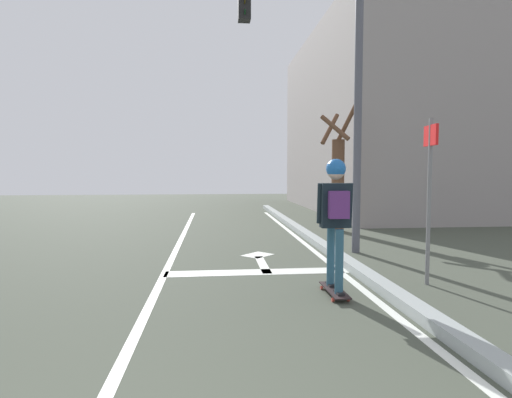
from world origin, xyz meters
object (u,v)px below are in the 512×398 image
at_px(skater, 336,206).
at_px(roadside_tree, 338,178).
at_px(skateboard, 334,290).
at_px(street_sign_post, 430,177).
at_px(traffic_signal_mast, 311,62).

bearing_deg(skater, roadside_tree, 72.96).
height_order(skateboard, street_sign_post, street_sign_post).
bearing_deg(roadside_tree, skater, -107.04).
relative_size(skateboard, roadside_tree, 0.24).
bearing_deg(roadside_tree, traffic_signal_mast, -116.25).
bearing_deg(roadside_tree, skateboard, -107.08).
bearing_deg(traffic_signal_mast, skateboard, -96.22).
height_order(skater, traffic_signal_mast, traffic_signal_mast).
height_order(traffic_signal_mast, roadside_tree, traffic_signal_mast).
bearing_deg(traffic_signal_mast, roadside_tree, 63.75).
xyz_separation_m(traffic_signal_mast, roadside_tree, (1.52, 3.08, -2.34)).
bearing_deg(skateboard, traffic_signal_mast, 83.78).
height_order(skateboard, skater, skater).
relative_size(skateboard, street_sign_post, 0.34).
relative_size(skateboard, traffic_signal_mast, 0.15).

